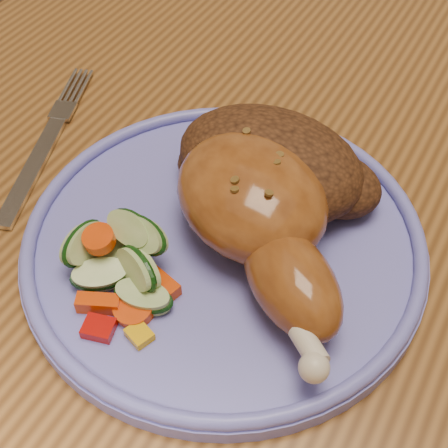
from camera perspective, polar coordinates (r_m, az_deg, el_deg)
The scene contains 7 objects.
dining_table at distance 0.55m, azimuth 12.36°, elevation -4.01°, with size 0.90×1.40×0.75m.
plate at distance 0.44m, azimuth -0.00°, elevation -1.82°, with size 0.28×0.28×0.01m, color #6968C9.
plate_rim at distance 0.43m, azimuth -0.00°, elevation -0.88°, with size 0.28×0.28×0.01m, color #6968C9.
chicken_leg at distance 0.41m, azimuth 3.35°, elevation 0.83°, with size 0.18×0.17×0.06m.
rice_pilaf at distance 0.45m, azimuth 4.59°, elevation 5.33°, with size 0.15×0.10×0.06m.
vegetable_pile at distance 0.41m, azimuth -9.43°, elevation -3.35°, with size 0.09×0.09×0.04m.
fork at distance 0.53m, azimuth -16.06°, elevation 6.92°, with size 0.07×0.16×0.00m.
Camera 1 is at (0.06, -0.34, 1.09)m, focal length 50.00 mm.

